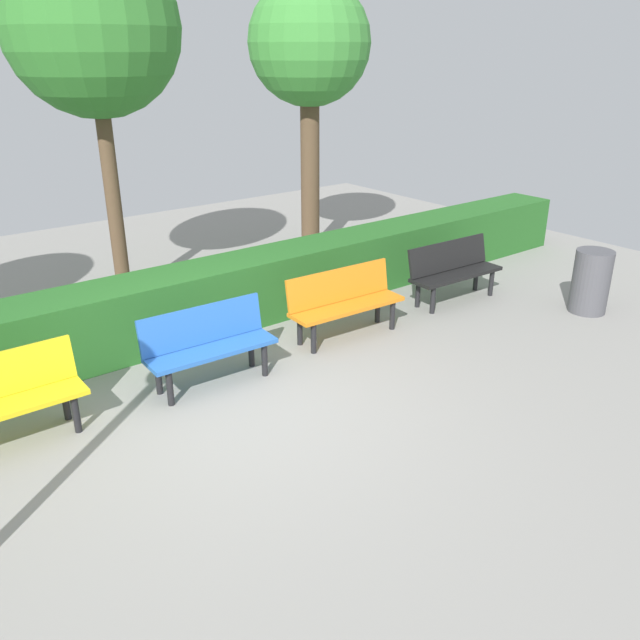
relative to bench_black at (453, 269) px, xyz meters
The scene contains 8 objects.
ground_plane 4.18m from the bench_black, 11.68° to the left, with size 17.42×17.42×0.00m, color gray.
bench_black is the anchor object (origin of this frame).
bench_orange 2.07m from the bench_black, ahead, with size 1.58×0.53×0.86m.
bench_blue 4.07m from the bench_black, ahead, with size 1.46×0.51×0.86m.
hedge_row 3.37m from the bench_black, 21.33° to the right, with size 13.42×0.78×0.87m, color #266023.
tree_near 4.25m from the bench_black, 84.25° to the right, with size 1.96×1.96×4.51m.
tree_mid 5.79m from the bench_black, 38.60° to the right, with size 2.26×2.26×4.82m.
trash_bin 1.89m from the bench_black, 127.78° to the left, with size 0.51×0.51×0.89m, color #4C4C51.
Camera 1 is at (2.99, 5.02, 3.43)m, focal length 36.33 mm.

